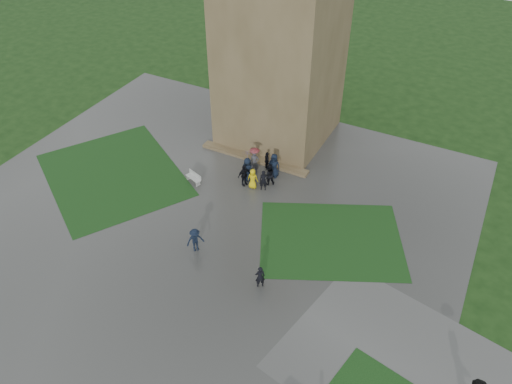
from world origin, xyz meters
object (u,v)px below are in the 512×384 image
at_px(tower, 282,28).
at_px(pedestrian_mid, 195,240).
at_px(bench, 194,178).
at_px(pedestrian_near, 260,277).

xyz_separation_m(tower, pedestrian_mid, (1.30, -14.78, -8.12)).
bearing_deg(pedestrian_mid, bench, 74.98).
xyz_separation_m(pedestrian_mid, pedestrian_near, (4.89, -0.75, -0.07)).
xyz_separation_m(tower, pedestrian_near, (6.19, -15.53, -8.20)).
distance_m(tower, pedestrian_near, 18.62).
bearing_deg(tower, pedestrian_mid, -84.98).
distance_m(tower, bench, 12.67).
height_order(pedestrian_mid, pedestrian_near, pedestrian_mid).
bearing_deg(pedestrian_near, bench, -75.46).
height_order(tower, bench, tower).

